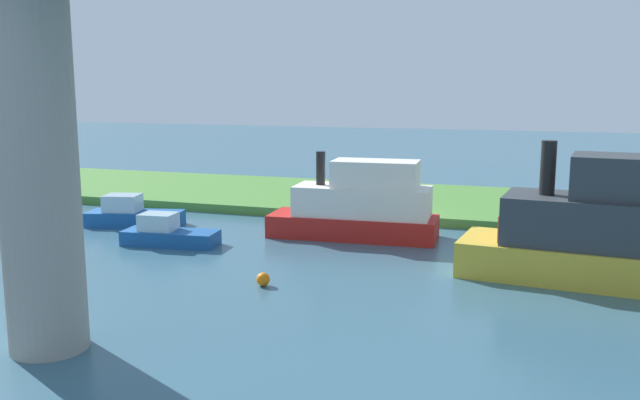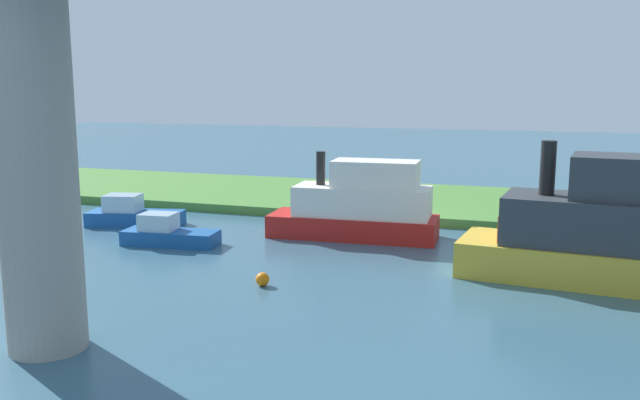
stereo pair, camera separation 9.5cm
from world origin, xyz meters
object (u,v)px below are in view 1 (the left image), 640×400
Objects in this scene: houseboat_blue at (168,234)px; marker_buoy at (263,279)px; mooring_post at (392,204)px; person_on_bank at (344,191)px; motorboat_white at (359,206)px; skiff_small at (132,215)px; motorboat_red at (613,232)px; bridge_pylon at (37,167)px.

houseboat_blue reaches higher than marker_buoy.
person_on_bank is at bearing -24.06° from mooring_post.
motorboat_white is 1.58× the size of skiff_small.
motorboat_red is 22.92m from skiff_small.
marker_buoy is at bearing 82.52° from mooring_post.
houseboat_blue is 5.10m from skiff_small.
person_on_bank is 15.11m from marker_buoy.
mooring_post is 12.42m from houseboat_blue.
bridge_pylon is 13.83× the size of mooring_post.
mooring_post is at bearing -103.69° from bridge_pylon.
motorboat_white is 11.97m from skiff_small.
bridge_pylon is at bearing 85.10° from person_on_bank.
motorboat_red is (-13.36, 10.65, 0.72)m from person_on_bank.
motorboat_white reaches higher than houseboat_blue.
marker_buoy is (1.79, 13.60, -0.61)m from mooring_post.
mooring_post is 4.95m from motorboat_white.
bridge_pylon is at bearing 116.37° from skiff_small.
mooring_post is at bearing 155.94° from person_on_bank.
motorboat_white is 0.78× the size of motorboat_red.
motorboat_white is at bearing -151.74° from houseboat_blue.
skiff_small is at bearing 5.17° from motorboat_white.
bridge_pylon is 17.21m from skiff_small.
houseboat_blue is at bearing -73.96° from bridge_pylon.
person_on_bank is 0.17× the size of motorboat_white.
mooring_post is 13.81m from skiff_small.
motorboat_red is at bearing 141.44° from person_on_bank.
person_on_bank is 0.13× the size of motorboat_red.
houseboat_blue is 8.95× the size of marker_buoy.
motorboat_red is (-18.64, 0.13, 1.40)m from houseboat_blue.
motorboat_red is 2.02× the size of skiff_small.
person_on_bank is 11.87m from skiff_small.
person_on_bank is 3.49m from mooring_post.
motorboat_white is 11.62m from motorboat_red.
bridge_pylon is 1.24× the size of motorboat_white.
motorboat_white is at bearing -174.83° from skiff_small.
motorboat_white is at bearing -105.75° from bridge_pylon.
houseboat_blue is 8.04m from marker_buoy.
mooring_post is 1.46× the size of marker_buoy.
motorboat_white is (0.57, 4.87, 0.65)m from mooring_post.
motorboat_red is at bearing -159.96° from marker_buoy.
motorboat_white is at bearing 112.45° from person_on_bank.
mooring_post is at bearing -96.70° from motorboat_white.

